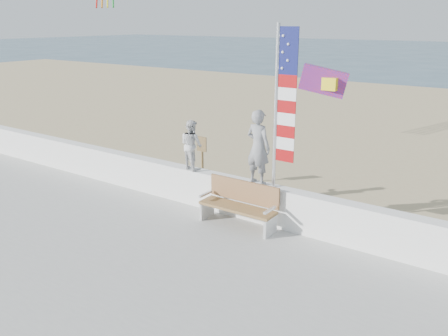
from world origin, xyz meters
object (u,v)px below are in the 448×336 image
Objects in this scene: bench at (240,203)px; flag at (282,102)px; adult at (258,147)px; child at (192,145)px.

bench is 0.51× the size of flag.
bench is (-0.18, -0.45, -1.24)m from adult.
child is 0.35× the size of flag.
flag is at bearing 32.20° from bench.
adult is at bearing 179.97° from flag.
adult reaches higher than bench.
bench is 2.46m from flag.
flag is (0.72, 0.45, 2.30)m from bench.
flag is (0.54, -0.00, 1.07)m from adult.
flag is (2.44, -0.00, 1.29)m from child.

